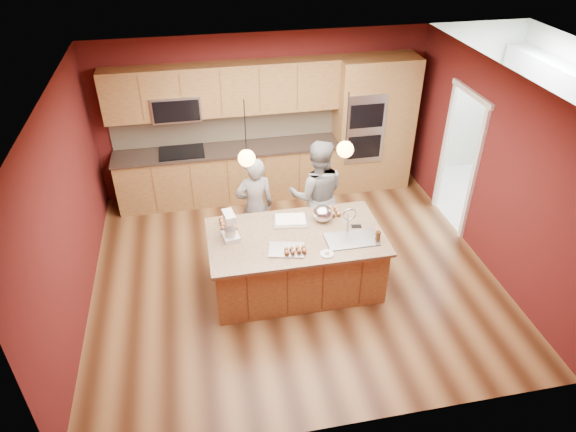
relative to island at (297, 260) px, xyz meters
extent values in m
plane|color=#432412|center=(0.01, 0.29, -0.43)|extent=(5.50, 5.50, 0.00)
plane|color=silver|center=(0.01, 0.29, 2.27)|extent=(5.50, 5.50, 0.00)
plane|color=#511514|center=(0.01, 2.79, 0.92)|extent=(5.50, 0.00, 5.50)
plane|color=#511514|center=(0.01, -2.21, 0.92)|extent=(5.50, 0.00, 5.50)
plane|color=#511514|center=(-2.74, 0.29, 0.92)|extent=(0.00, 5.00, 5.00)
plane|color=#511514|center=(2.76, 0.29, 0.92)|extent=(0.00, 5.00, 5.00)
cube|color=brown|center=(-0.64, 2.49, 0.02)|extent=(3.70, 0.60, 0.90)
cube|color=#2D231D|center=(-0.64, 2.48, 0.49)|extent=(3.74, 0.64, 0.04)
cube|color=beige|center=(-0.64, 2.77, 0.79)|extent=(3.70, 0.03, 0.56)
cube|color=brown|center=(-0.64, 2.61, 1.47)|extent=(3.70, 0.36, 0.80)
cube|color=black|center=(-1.39, 2.47, 0.52)|extent=(0.72, 0.52, 0.03)
cube|color=#ABAFB3|center=(-1.39, 2.59, 1.25)|extent=(0.76, 0.40, 0.40)
cube|color=brown|center=(1.61, 2.49, 0.72)|extent=(0.80, 0.60, 2.30)
cube|color=#ABAFB3|center=(1.61, 2.19, 0.77)|extent=(0.66, 0.04, 1.20)
cube|color=brown|center=(2.26, 2.49, 0.72)|extent=(0.50, 0.60, 2.30)
plane|color=silver|center=(3.66, 1.49, -0.43)|extent=(2.60, 2.60, 0.00)
plane|color=silver|center=(4.56, 1.49, 0.92)|extent=(0.00, 2.70, 2.70)
cube|color=silver|center=(4.36, 1.49, 1.52)|extent=(0.35, 2.40, 0.75)
cylinder|color=black|center=(-0.60, 0.00, 1.92)|extent=(0.01, 0.01, 0.70)
sphere|color=#E6A84D|center=(-0.60, 0.00, 1.57)|extent=(0.20, 0.20, 0.20)
cylinder|color=black|center=(0.57, 0.00, 1.92)|extent=(0.01, 0.01, 0.70)
sphere|color=#E6A84D|center=(0.57, 0.00, 1.57)|extent=(0.20, 0.20, 0.20)
cube|color=brown|center=(-0.02, 0.00, -0.03)|extent=(2.16, 1.17, 0.79)
cube|color=tan|center=(-0.02, 0.00, 0.38)|extent=(2.26, 1.27, 0.04)
cube|color=#ABAFB3|center=(0.66, -0.22, 0.32)|extent=(0.65, 0.38, 0.18)
imported|color=black|center=(-0.42, 0.89, 0.34)|extent=(0.60, 0.43, 1.53)
imported|color=gray|center=(0.48, 0.89, 0.42)|extent=(0.92, 0.78, 1.70)
cube|color=white|center=(-0.84, 0.11, 0.43)|extent=(0.23, 0.28, 0.06)
cube|color=white|center=(-0.84, 0.22, 0.59)|extent=(0.11, 0.09, 0.25)
cube|color=white|center=(-0.84, 0.13, 0.72)|extent=(0.17, 0.27, 0.10)
cylinder|color=silver|center=(-0.84, 0.07, 0.50)|extent=(0.15, 0.15, 0.14)
cube|color=white|center=(-0.02, 0.33, 0.42)|extent=(0.50, 0.40, 0.03)
cube|color=white|center=(-0.02, 0.33, 0.44)|extent=(0.43, 0.33, 0.02)
cube|color=#ABAFB3|center=(-0.19, -0.28, 0.42)|extent=(0.50, 0.40, 0.02)
ellipsoid|color=silver|center=(0.41, 0.28, 0.51)|extent=(0.26, 0.26, 0.22)
cylinder|color=silver|center=(0.27, -0.46, 0.41)|extent=(0.17, 0.17, 0.01)
cylinder|color=#3C220C|center=(0.98, -0.30, 0.47)|extent=(0.07, 0.07, 0.13)
cube|color=black|center=(0.81, 0.05, 0.41)|extent=(0.14, 0.09, 0.01)
cube|color=white|center=(4.21, 1.08, 0.03)|extent=(0.69, 0.71, 0.92)
cube|color=white|center=(4.18, 1.78, 0.04)|extent=(0.69, 0.70, 0.94)
camera|label=1|loc=(-1.15, -5.22, 4.26)|focal=32.00mm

